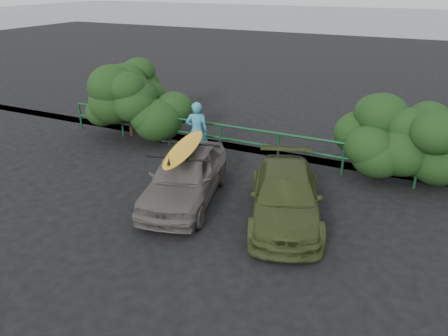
{
  "coord_description": "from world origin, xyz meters",
  "views": [
    {
      "loc": [
        4.98,
        -7.13,
        5.37
      ],
      "look_at": [
        0.64,
        1.86,
        1.02
      ],
      "focal_mm": 35.0,
      "sensor_mm": 36.0,
      "label": 1
    }
  ],
  "objects_px": {
    "olive_vehicle": "(286,196)",
    "man": "(197,131)",
    "guardrail": "(249,143)",
    "sedan": "(185,176)",
    "surfboard": "(184,148)"
  },
  "relations": [
    {
      "from": "guardrail",
      "to": "surfboard",
      "type": "relative_size",
      "value": 4.96
    },
    {
      "from": "olive_vehicle",
      "to": "man",
      "type": "xyz_separation_m",
      "value": [
        -3.72,
        2.38,
        0.36
      ]
    },
    {
      "from": "man",
      "to": "guardrail",
      "type": "bearing_deg",
      "value": -176.0
    },
    {
      "from": "guardrail",
      "to": "man",
      "type": "xyz_separation_m",
      "value": [
        -1.45,
        -0.76,
        0.43
      ]
    },
    {
      "from": "olive_vehicle",
      "to": "surfboard",
      "type": "relative_size",
      "value": 1.43
    },
    {
      "from": "olive_vehicle",
      "to": "surfboard",
      "type": "xyz_separation_m",
      "value": [
        -2.64,
        -0.21,
        0.87
      ]
    },
    {
      "from": "sedan",
      "to": "olive_vehicle",
      "type": "xyz_separation_m",
      "value": [
        2.64,
        0.21,
        -0.09
      ]
    },
    {
      "from": "sedan",
      "to": "man",
      "type": "bearing_deg",
      "value": 99.25
    },
    {
      "from": "man",
      "to": "olive_vehicle",
      "type": "bearing_deg",
      "value": 123.92
    },
    {
      "from": "man",
      "to": "surfboard",
      "type": "bearing_deg",
      "value": 89.1
    },
    {
      "from": "sedan",
      "to": "surfboard",
      "type": "height_order",
      "value": "surfboard"
    },
    {
      "from": "man",
      "to": "surfboard",
      "type": "xyz_separation_m",
      "value": [
        1.08,
        -2.59,
        0.5
      ]
    },
    {
      "from": "man",
      "to": "sedan",
      "type": "bearing_deg",
      "value": 89.1
    },
    {
      "from": "olive_vehicle",
      "to": "guardrail",
      "type": "bearing_deg",
      "value": 106.83
    },
    {
      "from": "guardrail",
      "to": "sedan",
      "type": "distance_m",
      "value": 3.37
    }
  ]
}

